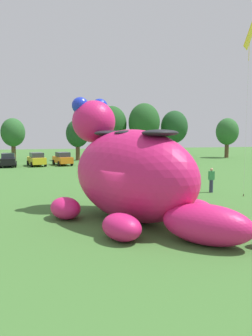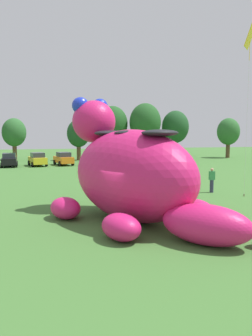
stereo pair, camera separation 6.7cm
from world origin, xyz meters
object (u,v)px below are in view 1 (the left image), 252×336
car_black (8,160)px  tethered_flying_kite (249,39)px  giant_inflatable_creature (132,174)px  car_green (92,159)px  spectator_near_inflatable (211,180)px  car_silver (114,158)px  car_yellow (37,159)px  car_orange (63,159)px

car_black → tethered_flying_kite: tethered_flying_kite is taller
giant_inflatable_creature → car_black: size_ratio=2.46×
car_green → tethered_flying_kite: tethered_flying_kite is taller
tethered_flying_kite → spectator_near_inflatable: bearing=125.7°
giant_inflatable_creature → spectator_near_inflatable: size_ratio=6.03×
giant_inflatable_creature → car_black: bearing=106.1°
giant_inflatable_creature → tethered_flying_kite: tethered_flying_kite is taller
car_green → spectator_near_inflatable: 22.90m
giant_inflatable_creature → spectator_near_inflatable: bearing=37.4°
giant_inflatable_creature → car_black: 29.52m
car_black → spectator_near_inflatable: 27.53m
car_silver → spectator_near_inflatable: car_silver is taller
tethered_flying_kite → giant_inflatable_creature: bearing=-156.5°
car_green → spectator_near_inflatable: bearing=-77.6°
giant_inflatable_creature → car_black: (-8.20, 28.33, -1.33)m
car_yellow → car_orange: bearing=4.0°
car_yellow → tethered_flying_kite: tethered_flying_kite is taller
spectator_near_inflatable → car_yellow: bearing=117.8°
car_green → car_silver: 3.37m
car_yellow → car_black: bearing=-177.3°
car_orange → car_silver: size_ratio=1.00×
car_black → car_orange: size_ratio=0.96×
giant_inflatable_creature → spectator_near_inflatable: 9.30m
giant_inflatable_creature → car_green: size_ratio=2.48×
car_yellow → spectator_near_inflatable: bearing=-62.2°
car_black → car_green: 10.60m
car_yellow → car_silver: size_ratio=1.00×
car_orange → car_green: 3.93m
car_green → spectator_near_inflatable: car_green is taller
car_black → car_silver: same height
car_green → spectator_near_inflatable: size_ratio=2.43×
car_green → car_silver: size_ratio=0.95×
spectator_near_inflatable → tethered_flying_kite: size_ratio=0.16×
car_black → car_green: (10.60, -0.38, 0.00)m
car_silver → car_orange: bearing=-178.0°
car_green → car_silver: same height
car_yellow → car_silver: (10.39, 0.48, 0.00)m
giant_inflatable_creature → car_yellow: size_ratio=2.36×
car_black → car_orange: bearing=3.3°
tethered_flying_kite → car_silver: bearing=96.8°
car_black → car_green: size_ratio=1.01×
car_green → spectator_near_inflatable: (4.91, -22.36, -0.01)m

